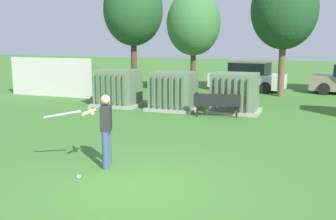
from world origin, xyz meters
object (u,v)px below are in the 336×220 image
(transformer_mid_east, at_px, (235,93))
(park_bench, at_px, (217,103))
(transformer_west, at_px, (118,88))
(parked_car_leftmost, at_px, (248,78))
(transformer_mid_west, at_px, (173,91))
(batter, at_px, (104,127))
(sports_ball, at_px, (79,177))

(transformer_mid_east, xyz_separation_m, park_bench, (-0.46, -1.20, -0.25))
(transformer_west, relative_size, parked_car_leftmost, 0.48)
(transformer_mid_west, bearing_deg, batter, -83.33)
(park_bench, distance_m, batter, 7.01)
(sports_ball, xyz_separation_m, parked_car_leftmost, (1.22, 16.17, 0.71))
(transformer_west, relative_size, batter, 1.21)
(batter, bearing_deg, sports_ball, -96.34)
(transformer_mid_west, height_order, transformer_mid_east, same)
(transformer_west, distance_m, transformer_mid_west, 2.68)
(transformer_mid_west, bearing_deg, transformer_west, 177.18)
(transformer_west, bearing_deg, transformer_mid_west, -2.82)
(transformer_mid_east, height_order, batter, batter)
(transformer_mid_east, distance_m, sports_ball, 9.30)
(transformer_mid_west, xyz_separation_m, batter, (0.92, -7.83, 0.19))
(parked_car_leftmost, bearing_deg, transformer_mid_east, -85.52)
(transformer_west, xyz_separation_m, parked_car_leftmost, (4.70, 7.19, -0.04))
(transformer_mid_east, relative_size, sports_ball, 23.33)
(transformer_west, bearing_deg, batter, -65.74)
(batter, xyz_separation_m, sports_ball, (-0.11, -1.01, -0.93))
(transformer_west, distance_m, batter, 8.74)
(transformer_mid_west, height_order, park_bench, transformer_mid_west)
(transformer_mid_east, distance_m, park_bench, 1.31)
(transformer_mid_west, bearing_deg, park_bench, -24.03)
(transformer_mid_west, bearing_deg, sports_ball, -84.80)
(transformer_west, bearing_deg, sports_ball, -68.82)
(park_bench, bearing_deg, transformer_west, 167.34)
(transformer_mid_west, distance_m, sports_ball, 8.91)
(transformer_west, relative_size, transformer_mid_east, 1.00)
(batter, height_order, parked_car_leftmost, batter)
(transformer_west, distance_m, sports_ball, 9.65)
(transformer_west, distance_m, park_bench, 4.92)
(park_bench, height_order, batter, batter)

